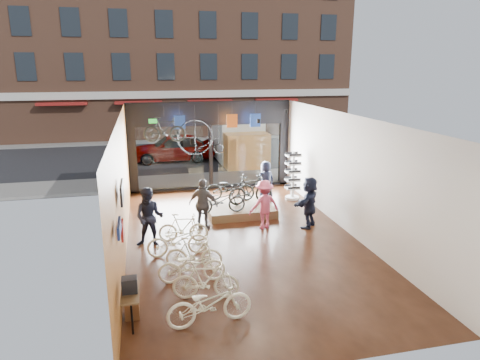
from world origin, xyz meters
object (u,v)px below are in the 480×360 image
object	(u,v)px
floor_bike_4	(178,240)
display_bike_mid	(251,190)
customer_1	(149,218)
customer_2	(203,204)
street_car	(173,147)
display_bike_left	(220,200)
penny_farthing	(203,138)
box_truck	(238,137)
customer_5	(309,202)
sunglasses_rack	(293,176)
floor_bike_2	(192,266)
floor_bike_3	(194,253)
customer_3	(264,204)
customer_4	(266,180)
display_bike_right	(230,188)
floor_bike_1	(206,280)
floor_bike_0	(210,303)
display_platform	(240,209)
hung_bike	(165,130)

from	to	relation	value
floor_bike_4	display_bike_mid	size ratio (longest dim) A/B	0.99
display_bike_mid	customer_1	world-z (taller)	customer_1
display_bike_mid	customer_2	world-z (taller)	customer_2
street_car	display_bike_left	world-z (taller)	street_car
customer_1	penny_farthing	size ratio (longest dim) A/B	1.03
box_truck	customer_1	size ratio (longest dim) A/B	3.90
customer_5	sunglasses_rack	distance (m)	3.10
display_bike_left	floor_bike_2	bearing A→B (deg)	160.47
floor_bike_3	street_car	bearing A→B (deg)	12.11
customer_1	customer_3	size ratio (longest dim) A/B	1.09
floor_bike_3	customer_4	size ratio (longest dim) A/B	0.96
customer_1	sunglasses_rack	world-z (taller)	sunglasses_rack
floor_bike_4	display_bike_right	distance (m)	4.47
display_bike_left	display_bike_mid	bearing A→B (deg)	-58.09
floor_bike_1	floor_bike_3	xyz separation A→B (m)	(-0.08, 1.55, -0.02)
floor_bike_0	box_truck	bearing A→B (deg)	-20.75
floor_bike_4	display_platform	size ratio (longest dim) A/B	0.72
street_car	display_bike_right	distance (m)	9.02
floor_bike_3	customer_5	world-z (taller)	customer_5
street_car	customer_4	bearing A→B (deg)	21.10
floor_bike_4	customer_4	xyz separation A→B (m)	(3.95, 4.64, 0.33)
floor_bike_1	display_bike_left	world-z (taller)	display_bike_left
customer_2	customer_5	world-z (taller)	customer_5
customer_3	sunglasses_rack	world-z (taller)	sunglasses_rack
floor_bike_1	customer_1	bearing A→B (deg)	29.39
floor_bike_3	floor_bike_1	bearing A→B (deg)	-162.69
floor_bike_3	display_platform	bearing A→B (deg)	-14.02
floor_bike_4	sunglasses_rack	size ratio (longest dim) A/B	0.90
street_car	floor_bike_4	size ratio (longest dim) A/B	2.65
display_bike_mid	customer_4	bearing A→B (deg)	-45.72
box_truck	sunglasses_rack	xyz separation A→B (m)	(0.61, -7.36, -0.41)
floor_bike_3	display_bike_mid	bearing A→B (deg)	-17.60
display_bike_mid	penny_farthing	distance (m)	2.92
customer_2	floor_bike_4	bearing A→B (deg)	89.98
box_truck	hung_bike	size ratio (longest dim) A/B	4.44
floor_bike_3	customer_1	xyz separation A→B (m)	(-1.09, 1.83, 0.45)
display_bike_left	penny_farthing	world-z (taller)	penny_farthing
display_bike_right	customer_5	bearing A→B (deg)	-125.64
customer_1	customer_4	distance (m)	6.03
display_bike_right	hung_bike	xyz separation A→B (m)	(-2.29, 1.09, 2.14)
customer_2	box_truck	bearing A→B (deg)	-80.35
box_truck	floor_bike_4	distance (m)	12.54
floor_bike_0	display_bike_mid	distance (m)	7.29
box_truck	floor_bike_1	bearing A→B (deg)	-105.55
floor_bike_4	customer_4	size ratio (longest dim) A/B	1.11
box_truck	hung_bike	xyz separation A→B (m)	(-4.37, -6.80, 1.54)
box_truck	customer_4	world-z (taller)	box_truck
street_car	floor_bike_0	bearing A→B (deg)	-1.69
display_bike_right	customer_2	bearing A→B (deg)	160.22
floor_bike_4	customer_3	world-z (taller)	customer_3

